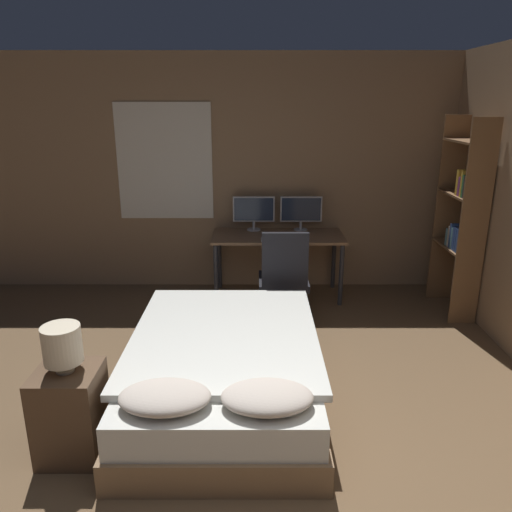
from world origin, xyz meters
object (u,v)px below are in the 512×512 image
desk (277,242)px  computer_mouse (304,239)px  monitor_right (301,211)px  bookshelf (463,213)px  bed (224,369)px  monitor_left (253,211)px  bedside_lamp (61,345)px  keyboard (278,239)px  office_chair (283,286)px  nightstand (70,413)px

desk → computer_mouse: bearing=-37.8°
monitor_right → bookshelf: bookshelf is taller
monitor_right → bookshelf: bearing=-23.7°
bed → monitor_left: (0.21, 2.34, 0.71)m
bedside_lamp → bookshelf: size_ratio=0.15×
bedside_lamp → keyboard: size_ratio=0.78×
desk → office_chair: office_chair is taller
bedside_lamp → monitor_left: size_ratio=0.62×
bedside_lamp → office_chair: bearing=54.1°
bed → monitor_right: monitor_right is taller
bed → bookshelf: bearing=35.0°
keyboard → office_chair: 0.61m
bedside_lamp → nightstand: bearing=0.0°
nightstand → computer_mouse: 3.06m
keyboard → office_chair: (0.03, -0.50, -0.35)m
office_chair → bookshelf: bookshelf is taller
office_chair → nightstand: bearing=-125.9°
bedside_lamp → monitor_left: (1.14, 2.95, 0.18)m
keyboard → computer_mouse: computer_mouse is taller
monitor_left → computer_mouse: 0.74m
computer_mouse → bookshelf: bearing=-9.1°
bedside_lamp → office_chair: (1.45, 2.01, -0.38)m
bedside_lamp → computer_mouse: 3.03m
nightstand → office_chair: (1.45, 2.01, 0.10)m
desk → keyboard: size_ratio=3.82×
bedside_lamp → keyboard: 2.88m
nightstand → monitor_left: (1.14, 2.95, 0.66)m
bed → office_chair: bearing=69.7°
nightstand → bookshelf: size_ratio=0.29×
bedside_lamp → computer_mouse: bedside_lamp is taller
bed → monitor_left: monitor_left is taller
bedside_lamp → office_chair: size_ratio=0.30×
monitor_left → bookshelf: 2.25m
monitor_left → keyboard: (0.27, -0.44, -0.22)m
nightstand → bookshelf: bookshelf is taller
bookshelf → bed: bearing=-145.0°
monitor_left → office_chair: monitor_left is taller
desk → computer_mouse: size_ratio=21.05×
bedside_lamp → monitor_right: 3.40m
monitor_left → monitor_right: 0.55m
monitor_right → nightstand: bearing=-119.9°
computer_mouse → office_chair: bearing=-116.8°
nightstand → computer_mouse: (1.70, 2.50, 0.45)m
bed → bookshelf: 2.98m
bedside_lamp → desk: size_ratio=0.20×
nightstand → desk: desk is taller
office_chair → desk: bearing=92.5°
keyboard → bookshelf: bookshelf is taller
monitor_left → office_chair: size_ratio=0.49×
computer_mouse → office_chair: (-0.25, -0.50, -0.35)m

